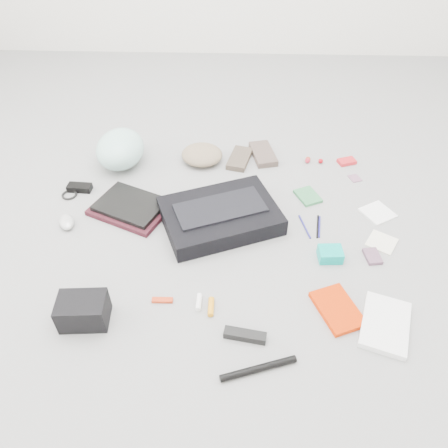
{
  "coord_description": "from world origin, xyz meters",
  "views": [
    {
      "loc": [
        0.05,
        -1.38,
        1.34
      ],
      "look_at": [
        0.0,
        0.0,
        0.05
      ],
      "focal_mm": 35.0,
      "sensor_mm": 36.0,
      "label": 1
    }
  ],
  "objects_px": {
    "camera_bag": "(83,311)",
    "book_red": "(337,309)",
    "bike_helmet": "(120,149)",
    "laptop": "(131,204)",
    "accordion_wallet": "(330,254)",
    "messenger_bag": "(220,216)"
  },
  "relations": [
    {
      "from": "camera_bag",
      "to": "book_red",
      "type": "xyz_separation_m",
      "value": [
        0.92,
        0.07,
        -0.05
      ]
    },
    {
      "from": "messenger_bag",
      "to": "camera_bag",
      "type": "relative_size",
      "value": 2.89
    },
    {
      "from": "laptop",
      "to": "accordion_wallet",
      "type": "distance_m",
      "value": 0.92
    },
    {
      "from": "bike_helmet",
      "to": "accordion_wallet",
      "type": "xyz_separation_m",
      "value": [
        1.0,
        -0.64,
        -0.07
      ]
    },
    {
      "from": "laptop",
      "to": "messenger_bag",
      "type": "bearing_deg",
      "value": 14.59
    },
    {
      "from": "camera_bag",
      "to": "book_red",
      "type": "height_order",
      "value": "camera_bag"
    },
    {
      "from": "laptop",
      "to": "book_red",
      "type": "distance_m",
      "value": 1.03
    },
    {
      "from": "book_red",
      "to": "accordion_wallet",
      "type": "xyz_separation_m",
      "value": [
        0.01,
        0.27,
        0.01
      ]
    },
    {
      "from": "bike_helmet",
      "to": "camera_bag",
      "type": "height_order",
      "value": "bike_helmet"
    },
    {
      "from": "laptop",
      "to": "camera_bag",
      "type": "xyz_separation_m",
      "value": [
        -0.05,
        -0.61,
        0.02
      ]
    },
    {
      "from": "camera_bag",
      "to": "laptop",
      "type": "bearing_deg",
      "value": 81.48
    },
    {
      "from": "laptop",
      "to": "accordion_wallet",
      "type": "bearing_deg",
      "value": 7.04
    },
    {
      "from": "laptop",
      "to": "book_red",
      "type": "height_order",
      "value": "laptop"
    },
    {
      "from": "bike_helmet",
      "to": "accordion_wallet",
      "type": "relative_size",
      "value": 3.1
    },
    {
      "from": "messenger_bag",
      "to": "camera_bag",
      "type": "distance_m",
      "value": 0.71
    },
    {
      "from": "bike_helmet",
      "to": "laptop",
      "type": "bearing_deg",
      "value": -70.06
    },
    {
      "from": "messenger_bag",
      "to": "camera_bag",
      "type": "xyz_separation_m",
      "value": [
        -0.47,
        -0.54,
        0.01
      ]
    },
    {
      "from": "accordion_wallet",
      "to": "laptop",
      "type": "bearing_deg",
      "value": 159.42
    },
    {
      "from": "camera_bag",
      "to": "messenger_bag",
      "type": "bearing_deg",
      "value": 45.14
    },
    {
      "from": "messenger_bag",
      "to": "laptop",
      "type": "bearing_deg",
      "value": 148.52
    },
    {
      "from": "bike_helmet",
      "to": "book_red",
      "type": "height_order",
      "value": "bike_helmet"
    },
    {
      "from": "messenger_bag",
      "to": "laptop",
      "type": "relative_size",
      "value": 1.66
    }
  ]
}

